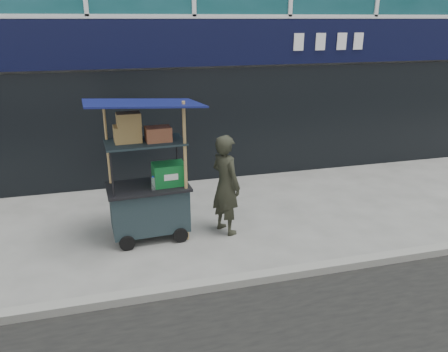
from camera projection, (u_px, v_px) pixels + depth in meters
name	position (u px, v px, depth m)	size (l,w,h in m)	color
ground	(254.00, 274.00, 6.10)	(80.00, 80.00, 0.00)	#61625D
curb	(259.00, 278.00, 5.90)	(80.00, 0.18, 0.12)	gray
vendor_cart	(149.00, 190.00, 6.90)	(1.76, 1.29, 2.29)	#19272B
vendor_man	(226.00, 185.00, 7.05)	(0.61, 0.40, 1.66)	#282A1E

